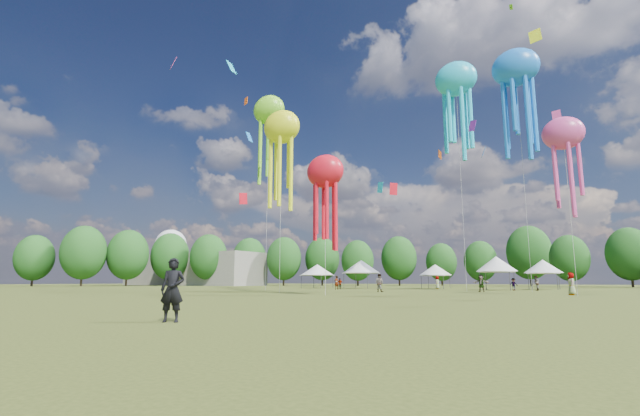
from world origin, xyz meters
The scene contains 10 objects.
ground centered at (0.00, 0.00, 0.00)m, with size 300.00×300.00×0.00m, color #384416.
observer_main centered at (6.83, -0.97, 0.94)m, with size 0.68×0.45×1.87m, color black.
spectator_near centered at (-2.38, 34.35, 0.95)m, with size 0.93×0.72×1.91m, color gray.
spectators_far centered at (4.35, 45.22, 0.89)m, with size 30.83×22.45×1.89m.
festival_tents centered at (-5.24, 54.52, 3.14)m, with size 38.46×12.35×4.39m.
show_kites centered at (-0.36, 36.62, 19.84)m, with size 39.36×23.74×27.75m.
small_kites centered at (-0.67, 42.39, 28.68)m, with size 69.36×63.70×46.32m.
treeline centered at (-3.87, 62.51, 6.54)m, with size 201.57×95.24×13.43m.
hangar centered at (-72.00, 72.00, 4.00)m, with size 40.00×12.00×8.00m, color gray.
radome centered at (-88.00, 78.00, 9.99)m, with size 9.00×9.00×16.00m.
Camera 1 is at (17.53, -10.06, 1.20)m, focal length 25.06 mm.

